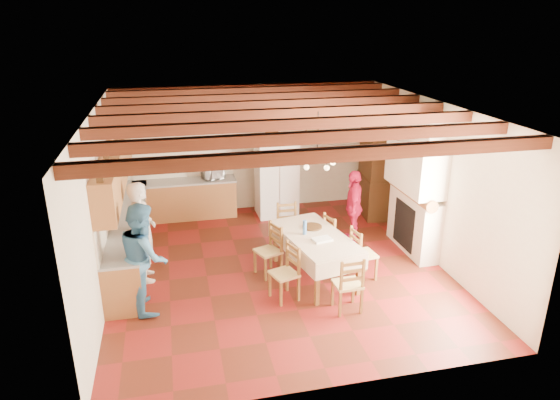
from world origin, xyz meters
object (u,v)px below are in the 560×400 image
(chair_left_near, at_px, (284,273))
(person_man, at_px, (143,232))
(refrigerator, at_px, (276,177))
(chair_end_near, at_px, (348,283))
(chair_right_near, at_px, (364,253))
(person_woman_red, at_px, (354,206))
(dining_table, at_px, (315,239))
(hutch, at_px, (374,171))
(chair_end_far, at_px, (288,228))
(person_woman_blue, at_px, (144,257))
(microwave, at_px, (213,173))
(chair_left_far, at_px, (268,250))
(chair_right_far, at_px, (336,237))

(chair_left_near, height_order, person_man, person_man)
(refrigerator, height_order, chair_left_near, refrigerator)
(refrigerator, height_order, chair_end_near, refrigerator)
(chair_right_near, distance_m, person_woman_red, 1.60)
(person_woman_red, bearing_deg, refrigerator, -124.05)
(refrigerator, bearing_deg, chair_right_near, -76.65)
(chair_end_near, bearing_deg, chair_left_near, -33.02)
(refrigerator, relative_size, dining_table, 0.89)
(chair_right_near, bearing_deg, hutch, -32.07)
(chair_left_near, distance_m, chair_end_far, 1.85)
(hutch, xyz_separation_m, person_woman_blue, (-5.08, -3.00, -0.16))
(refrigerator, xyz_separation_m, person_woman_blue, (-2.88, -3.50, -0.02))
(chair_left_near, relative_size, chair_end_near, 1.00)
(dining_table, height_order, chair_left_near, chair_left_near)
(person_man, bearing_deg, chair_end_near, -127.30)
(person_man, bearing_deg, dining_table, -109.94)
(dining_table, xyz_separation_m, person_man, (-2.94, 0.61, 0.17))
(refrigerator, bearing_deg, microwave, 168.79)
(chair_left_near, height_order, chair_left_far, same)
(refrigerator, height_order, person_man, refrigerator)
(chair_left_near, bearing_deg, person_woman_blue, -114.46)
(chair_right_far, distance_m, person_woman_blue, 3.62)
(dining_table, height_order, microwave, microwave)
(person_woman_blue, bearing_deg, hutch, -70.79)
(person_woman_red, bearing_deg, person_man, -58.43)
(refrigerator, distance_m, person_man, 3.87)
(dining_table, distance_m, chair_left_near, 0.95)
(refrigerator, xyz_separation_m, person_woman_red, (1.23, -1.82, -0.15))
(chair_left_far, height_order, microwave, microwave)
(chair_right_far, bearing_deg, chair_left_far, 86.08)
(chair_right_near, relative_size, person_woman_red, 0.63)
(hutch, height_order, chair_left_far, hutch)
(chair_end_far, bearing_deg, dining_table, -79.26)
(chair_right_far, bearing_deg, chair_left_near, 116.83)
(chair_right_near, xyz_separation_m, person_woman_blue, (-3.74, -0.15, 0.41))
(chair_left_near, relative_size, chair_left_far, 1.00)
(person_man, distance_m, person_woman_red, 4.22)
(hutch, bearing_deg, chair_right_far, -120.50)
(chair_right_near, distance_m, microwave, 4.31)
(chair_left_far, xyz_separation_m, person_man, (-2.15, 0.33, 0.43))
(person_woman_red, height_order, microwave, person_woman_red)
(refrigerator, distance_m, microwave, 1.47)
(refrigerator, xyz_separation_m, dining_table, (0.01, -3.14, -0.17))
(chair_end_near, xyz_separation_m, person_woman_red, (1.01, 2.46, 0.29))
(hutch, xyz_separation_m, chair_end_far, (-2.38, -1.46, -0.57))
(person_man, bearing_deg, chair_right_near, -110.32)
(refrigerator, xyz_separation_m, person_man, (-2.93, -2.53, -0.00))
(refrigerator, bearing_deg, hutch, -13.79)
(dining_table, bearing_deg, person_man, 168.23)
(chair_right_far, bearing_deg, chair_end_far, 36.07)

